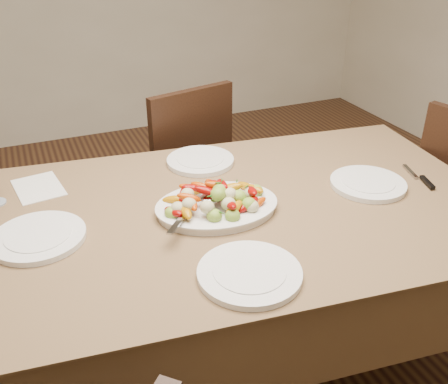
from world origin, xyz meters
TOP-DOWN VIEW (x-y plane):
  - dining_table at (0.07, 0.28)m, footprint 1.95×1.25m
  - chair_far at (0.16, 1.14)m, footprint 0.51×0.51m
  - serving_platter at (0.04, 0.27)m, footprint 0.42×0.33m
  - roasted_vegetables at (0.04, 0.27)m, footprint 0.34×0.25m
  - serving_spoon at (-0.02, 0.24)m, footprint 0.26×0.22m
  - plate_left at (-0.50, 0.33)m, footprint 0.27×0.27m
  - plate_right at (0.60, 0.22)m, footprint 0.27×0.27m
  - plate_far at (0.12, 0.63)m, footprint 0.26×0.26m
  - plate_near at (-0.00, -0.07)m, footprint 0.28×0.28m
  - menu_card at (-0.48, 0.67)m, footprint 0.18×0.23m
  - table_knife at (0.81, 0.19)m, footprint 0.08×0.20m

SIDE VIEW (x-z plane):
  - dining_table at x=0.07m, z-range 0.00..0.76m
  - chair_far at x=0.16m, z-range 0.00..0.95m
  - menu_card at x=-0.48m, z-range 0.76..0.76m
  - table_knife at x=0.81m, z-range 0.76..0.77m
  - plate_left at x=-0.50m, z-range 0.76..0.78m
  - plate_right at x=0.60m, z-range 0.76..0.78m
  - plate_far at x=0.12m, z-range 0.76..0.78m
  - plate_near at x=0.00m, z-range 0.76..0.78m
  - serving_platter at x=0.04m, z-range 0.76..0.78m
  - serving_spoon at x=-0.02m, z-range 0.79..0.82m
  - roasted_vegetables at x=0.04m, z-range 0.78..0.87m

